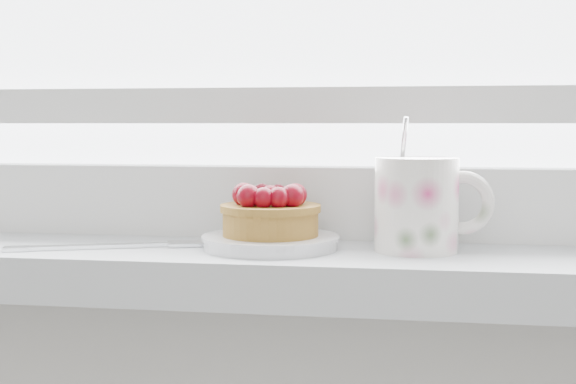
% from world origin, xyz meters
% --- Properties ---
extents(saucer, '(0.12, 0.12, 0.01)m').
position_xyz_m(saucer, '(-0.03, 1.88, 0.95)').
color(saucer, silver).
rests_on(saucer, windowsill).
extents(raspberry_tart, '(0.09, 0.09, 0.05)m').
position_xyz_m(raspberry_tart, '(-0.03, 1.88, 0.97)').
color(raspberry_tart, brown).
rests_on(raspberry_tart, saucer).
extents(floral_mug, '(0.11, 0.08, 0.12)m').
position_xyz_m(floral_mug, '(0.11, 1.89, 0.98)').
color(floral_mug, white).
rests_on(floral_mug, windowsill).
extents(fork, '(0.20, 0.10, 0.00)m').
position_xyz_m(fork, '(-0.16, 1.87, 0.94)').
color(fork, silver).
rests_on(fork, windowsill).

